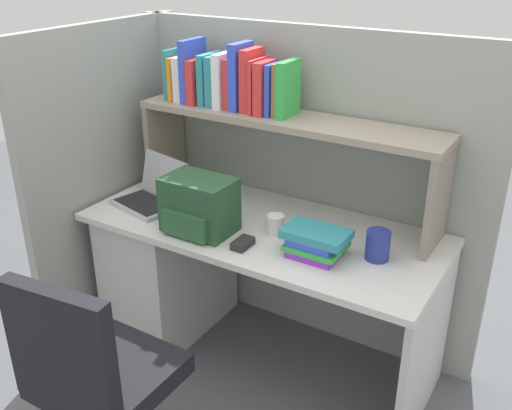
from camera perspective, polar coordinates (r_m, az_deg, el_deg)
name	(u,v)px	position (r m, az deg, el deg)	size (l,w,h in m)	color
ground_plane	(261,357)	(2.98, 0.52, -14.64)	(8.00, 8.00, 0.00)	#595B60
desk	(195,266)	(2.94, -6.01, -5.91)	(1.60, 0.70, 0.73)	silver
cubicle_partition_rear	(302,188)	(2.87, 4.49, 1.70)	(1.84, 0.05, 1.55)	#939991
cubicle_partition_left	(112,182)	(3.02, -13.90, 2.22)	(0.05, 1.06, 1.55)	#939991
overhead_hutch	(285,138)	(2.61, 2.88, 6.60)	(1.44, 0.28, 0.45)	gray
reference_books_on_shelf	(229,80)	(2.71, -2.69, 12.08)	(0.64, 0.19, 0.30)	teal
laptop	(153,194)	(2.82, -10.04, 1.09)	(0.36, 0.32, 0.22)	#B7BABF
backpack	(198,206)	(2.51, -5.65, -0.08)	(0.30, 0.23, 0.24)	#264C2D
computer_mouse	(243,243)	(2.40, -1.31, -3.78)	(0.06, 0.10, 0.03)	#262628
paper_cup	(275,224)	(2.50, 1.92, -1.89)	(0.08, 0.08, 0.08)	white
snack_canister	(378,245)	(2.35, 11.83, -3.88)	(0.10, 0.10, 0.12)	navy
desk_book_stack	(315,242)	(2.33, 5.83, -3.63)	(0.26, 0.19, 0.11)	purple
office_chair	(101,397)	(2.27, -14.90, -17.69)	(0.52, 0.52, 0.93)	black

